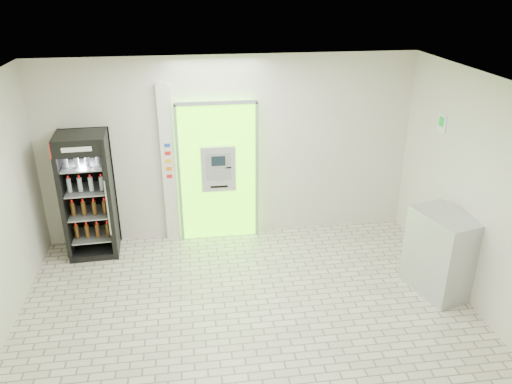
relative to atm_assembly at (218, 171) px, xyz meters
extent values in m
plane|color=beige|center=(0.20, -2.41, -1.17)|extent=(6.00, 6.00, 0.00)
plane|color=silver|center=(0.20, 0.09, 0.33)|extent=(6.00, 0.00, 6.00)
plane|color=silver|center=(0.20, -4.91, 0.33)|extent=(6.00, 0.00, 6.00)
plane|color=silver|center=(3.20, -2.41, 0.33)|extent=(0.00, 5.00, 5.00)
plane|color=white|center=(0.20, -2.41, 1.83)|extent=(6.00, 6.00, 0.00)
cube|color=#62FF10|center=(0.00, 0.02, -0.02)|extent=(1.20, 0.12, 2.30)
cube|color=gray|center=(0.00, -0.05, 1.13)|extent=(1.28, 0.04, 0.06)
cube|color=gray|center=(-0.63, -0.05, -0.02)|extent=(0.04, 0.04, 2.30)
cube|color=gray|center=(0.63, -0.05, -0.02)|extent=(0.04, 0.04, 2.30)
cube|color=black|center=(0.10, -0.04, -0.67)|extent=(0.62, 0.01, 0.67)
cube|color=black|center=(-0.34, -0.04, 0.81)|extent=(0.22, 0.01, 0.18)
cube|color=#B3B6BB|center=(0.00, -0.09, 0.08)|extent=(0.55, 0.12, 0.75)
cube|color=black|center=(0.00, -0.16, 0.23)|extent=(0.22, 0.01, 0.16)
cube|color=gray|center=(0.00, -0.16, -0.05)|extent=(0.16, 0.01, 0.12)
cube|color=black|center=(0.16, -0.16, 0.11)|extent=(0.09, 0.01, 0.02)
cube|color=black|center=(0.00, -0.16, -0.21)|extent=(0.28, 0.01, 0.03)
cube|color=silver|center=(-0.78, 0.04, 0.13)|extent=(0.22, 0.10, 2.60)
cube|color=#193FB2|center=(-0.78, -0.02, 0.48)|extent=(0.09, 0.01, 0.06)
cube|color=red|center=(-0.78, -0.02, 0.35)|extent=(0.09, 0.01, 0.06)
cube|color=yellow|center=(-0.78, -0.02, 0.22)|extent=(0.09, 0.01, 0.06)
cube|color=orange|center=(-0.78, -0.02, 0.09)|extent=(0.09, 0.01, 0.06)
cube|color=red|center=(-0.78, -0.02, -0.04)|extent=(0.09, 0.01, 0.06)
cube|color=black|center=(-2.02, -0.26, -0.19)|extent=(0.77, 0.71, 1.96)
cube|color=black|center=(-2.02, 0.05, -0.19)|extent=(0.74, 0.09, 1.96)
cube|color=#B90D09|center=(-2.02, -0.59, 0.67)|extent=(0.72, 0.05, 0.23)
cube|color=white|center=(-2.02, -0.59, 0.67)|extent=(0.41, 0.03, 0.07)
cube|color=black|center=(-2.02, -0.26, -1.12)|extent=(0.77, 0.71, 0.10)
cylinder|color=gray|center=(-1.70, -0.61, -0.27)|extent=(0.03, 0.03, 0.88)
cube|color=gray|center=(-2.02, -0.26, -0.88)|extent=(0.65, 0.60, 0.02)
cube|color=gray|center=(-2.02, -0.26, -0.48)|extent=(0.65, 0.60, 0.02)
cube|color=gray|center=(-2.02, -0.26, -0.09)|extent=(0.65, 0.60, 0.02)
cube|color=gray|center=(-2.02, -0.26, 0.30)|extent=(0.65, 0.60, 0.02)
cube|color=#B3B6BB|center=(2.90, -2.05, -0.58)|extent=(0.80, 1.00, 1.18)
cube|color=gray|center=(2.60, -2.05, -0.52)|extent=(0.23, 0.84, 0.01)
cube|color=white|center=(3.19, -1.01, 0.95)|extent=(0.02, 0.22, 0.26)
cube|color=#0D9825|center=(3.18, -1.01, 0.98)|extent=(0.00, 0.14, 0.14)
camera|label=1|loc=(-0.47, -7.53, 2.94)|focal=35.00mm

